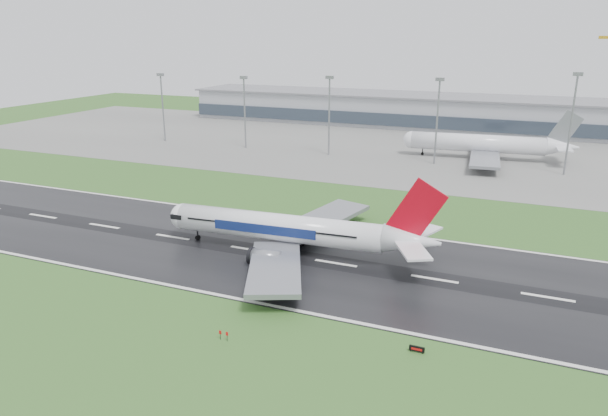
% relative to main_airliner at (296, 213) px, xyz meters
% --- Properties ---
extents(ground, '(520.00, 520.00, 0.00)m').
position_rel_main_airliner_xyz_m(ground, '(-10.20, -2.32, -8.97)').
color(ground, '#2A551F').
rests_on(ground, ground).
extents(runway, '(400.00, 45.00, 0.10)m').
position_rel_main_airliner_xyz_m(runway, '(-10.20, -2.32, -8.92)').
color(runway, black).
rests_on(runway, ground).
extents(apron, '(400.00, 130.00, 0.08)m').
position_rel_main_airliner_xyz_m(apron, '(-10.20, 122.68, -8.93)').
color(apron, slate).
rests_on(apron, ground).
extents(terminal, '(240.00, 36.00, 15.00)m').
position_rel_main_airliner_xyz_m(terminal, '(-10.20, 182.68, -1.47)').
color(terminal, '#94979F').
rests_on(terminal, ground).
extents(main_airliner, '(63.83, 61.17, 17.75)m').
position_rel_main_airliner_xyz_m(main_airliner, '(0.00, 0.00, 0.00)').
color(main_airliner, white).
rests_on(main_airliner, runway).
extents(parked_airliner, '(68.42, 64.44, 18.60)m').
position_rel_main_airliner_xyz_m(parked_airliner, '(27.48, 113.13, 0.41)').
color(parked_airliner, white).
rests_on(parked_airliner, apron).
extents(runway_sign, '(2.31, 0.56, 1.04)m').
position_rel_main_airliner_xyz_m(runway_sign, '(31.90, -29.08, -8.45)').
color(runway_sign, black).
rests_on(runway_sign, ground).
extents(floodmast_0, '(0.64, 0.64, 27.86)m').
position_rel_main_airliner_xyz_m(floodmast_0, '(-105.08, 97.68, 4.96)').
color(floodmast_0, gray).
rests_on(floodmast_0, ground).
extents(floodmast_1, '(0.64, 0.64, 27.78)m').
position_rel_main_airliner_xyz_m(floodmast_1, '(-65.03, 97.68, 4.92)').
color(floodmast_1, gray).
rests_on(floodmast_1, ground).
extents(floodmast_2, '(0.64, 0.64, 28.85)m').
position_rel_main_airliner_xyz_m(floodmast_2, '(-28.62, 97.68, 5.45)').
color(floodmast_2, gray).
rests_on(floodmast_2, ground).
extents(floodmast_3, '(0.64, 0.64, 29.32)m').
position_rel_main_airliner_xyz_m(floodmast_3, '(12.01, 97.68, 5.69)').
color(floodmast_3, gray).
rests_on(floodmast_3, ground).
extents(floodmast_4, '(0.64, 0.64, 32.20)m').
position_rel_main_airliner_xyz_m(floodmast_4, '(54.87, 97.68, 7.13)').
color(floodmast_4, gray).
rests_on(floodmast_4, ground).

